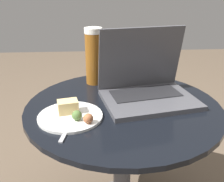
{
  "coord_description": "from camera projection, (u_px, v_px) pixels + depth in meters",
  "views": [
    {
      "loc": [
        -0.1,
        -0.86,
        0.98
      ],
      "look_at": [
        -0.04,
        -0.04,
        0.63
      ],
      "focal_mm": 42.0,
      "sensor_mm": 36.0,
      "label": 1
    }
  ],
  "objects": [
    {
      "name": "beer_glass",
      "position": [
        94.0,
        56.0,
        1.12
      ],
      "size": [
        0.07,
        0.07,
        0.24
      ],
      "color": "brown",
      "rests_on": "table"
    },
    {
      "name": "laptop",
      "position": [
        146.0,
        85.0,
        0.99
      ],
      "size": [
        0.38,
        0.31,
        0.26
      ],
      "color": "#47474C",
      "rests_on": "table"
    },
    {
      "name": "fork",
      "position": [
        71.0,
        123.0,
        0.83
      ],
      "size": [
        0.05,
        0.19,
        0.0
      ],
      "color": "#B2B2B7",
      "rests_on": "table"
    },
    {
      "name": "table",
      "position": [
        122.0,
        141.0,
        1.02
      ],
      "size": [
        0.71,
        0.71,
        0.56
      ],
      "color": "#515156",
      "rests_on": "ground_plane"
    },
    {
      "name": "snack_plate",
      "position": [
        71.0,
        114.0,
        0.87
      ],
      "size": [
        0.21,
        0.21,
        0.05
      ],
      "color": "silver",
      "rests_on": "table"
    }
  ]
}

